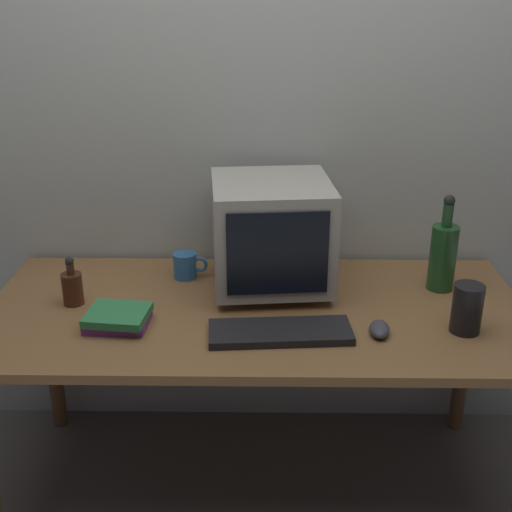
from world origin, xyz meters
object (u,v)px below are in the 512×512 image
(crt_monitor, at_px, (271,234))
(mug, at_px, (186,265))
(keyboard, at_px, (280,332))
(book_stack, at_px, (118,318))
(computer_mouse, at_px, (379,329))
(bottle_short, at_px, (72,287))
(metal_canister, at_px, (467,309))
(bottle_tall, at_px, (443,254))

(crt_monitor, relative_size, mug, 3.49)
(keyboard, relative_size, book_stack, 2.14)
(keyboard, relative_size, computer_mouse, 4.20)
(bottle_short, height_order, metal_canister, bottle_short)
(bottle_short, bearing_deg, metal_canister, -7.66)
(book_stack, bearing_deg, bottle_tall, 14.94)
(computer_mouse, bearing_deg, bottle_short, 175.10)
(crt_monitor, relative_size, bottle_short, 2.56)
(crt_monitor, distance_m, bottle_tall, 0.58)
(bottle_short, bearing_deg, computer_mouse, -11.13)
(crt_monitor, distance_m, mug, 0.34)
(metal_canister, bearing_deg, bottle_tall, 90.81)
(crt_monitor, height_order, bottle_short, crt_monitor)
(mug, bearing_deg, metal_canister, -23.03)
(bottle_tall, bearing_deg, computer_mouse, -128.40)
(crt_monitor, xyz_separation_m, computer_mouse, (0.32, -0.33, -0.17))
(book_stack, height_order, metal_canister, metal_canister)
(bottle_tall, bearing_deg, keyboard, -148.76)
(crt_monitor, distance_m, metal_canister, 0.66)
(computer_mouse, xyz_separation_m, bottle_tall, (0.25, 0.32, 0.11))
(keyboard, bearing_deg, metal_canister, -0.48)
(metal_canister, bearing_deg, crt_monitor, 152.42)
(crt_monitor, relative_size, bottle_tall, 1.27)
(computer_mouse, bearing_deg, mug, 153.48)
(computer_mouse, xyz_separation_m, book_stack, (-0.78, 0.04, 0.01))
(metal_canister, bearing_deg, computer_mouse, -174.50)
(computer_mouse, relative_size, bottle_short, 0.61)
(keyboard, relative_size, metal_canister, 2.80)
(computer_mouse, xyz_separation_m, bottle_short, (-0.95, 0.19, 0.04))
(keyboard, height_order, bottle_tall, bottle_tall)
(bottle_tall, distance_m, bottle_short, 1.22)
(mug, bearing_deg, book_stack, -115.44)
(computer_mouse, distance_m, book_stack, 0.78)
(crt_monitor, xyz_separation_m, bottle_tall, (0.57, -0.01, -0.07))
(book_stack, bearing_deg, computer_mouse, -3.16)
(computer_mouse, xyz_separation_m, mug, (-0.61, 0.40, 0.03))
(keyboard, bearing_deg, mug, 124.04)
(bottle_short, relative_size, book_stack, 0.83)
(crt_monitor, distance_m, computer_mouse, 0.49)
(book_stack, bearing_deg, crt_monitor, 31.31)
(crt_monitor, bearing_deg, bottle_short, -167.82)
(keyboard, distance_m, mug, 0.52)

